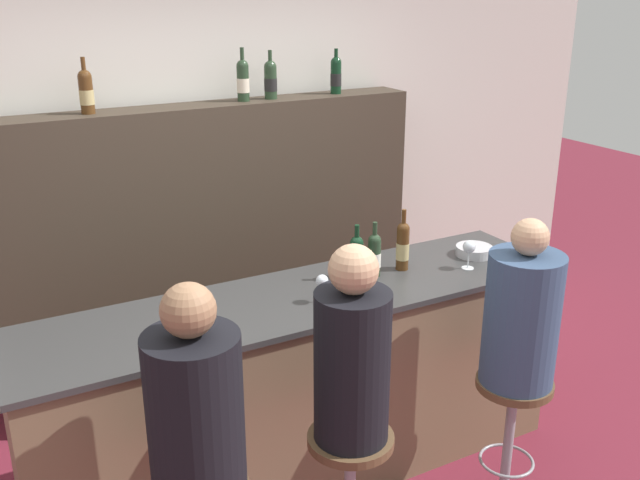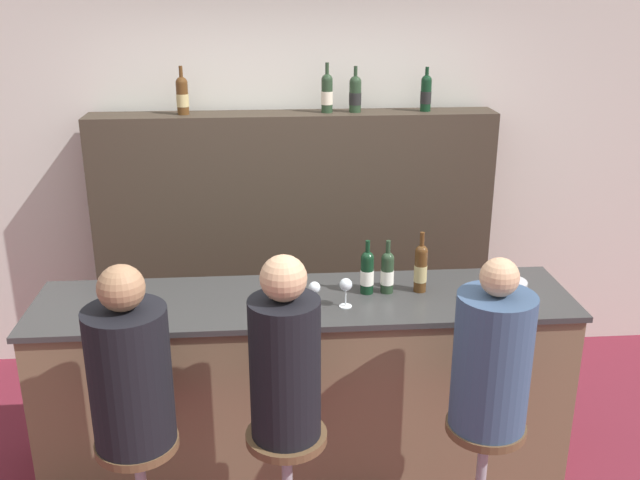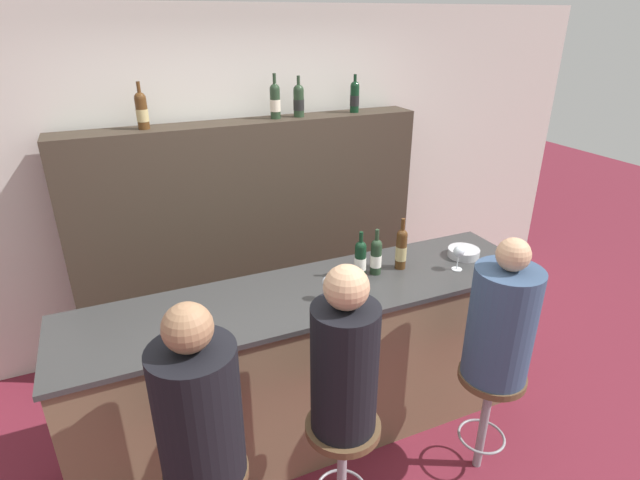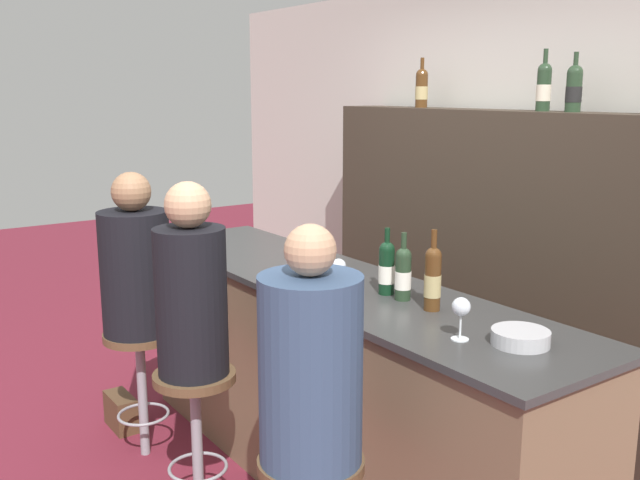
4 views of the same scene
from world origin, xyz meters
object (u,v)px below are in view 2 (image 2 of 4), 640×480
wine_bottle_backbar_1 (327,93)px  bar_stool_left (140,468)px  wine_glass_1 (346,286)px  bar_stool_middle (287,460)px  guest_seated_right (492,357)px  metal_bowl (508,286)px  guest_seated_middle (285,359)px  wine_bottle_backbar_2 (355,94)px  wine_glass_2 (488,281)px  wine_bottle_backbar_3 (426,93)px  guest_seated_left (130,369)px  wine_bottle_counter_1 (387,272)px  wine_bottle_counter_0 (367,272)px  wine_glass_0 (314,289)px  bar_stool_right (483,451)px  wine_bottle_backbar_0 (182,95)px  wine_bottle_counter_2 (421,268)px

wine_bottle_backbar_1 → bar_stool_left: wine_bottle_backbar_1 is taller
wine_glass_1 → bar_stool_middle: bearing=-120.5°
bar_stool_middle → guest_seated_right: (0.93, 0.00, 0.50)m
wine_bottle_backbar_1 → bar_stool_middle: wine_bottle_backbar_1 is taller
metal_bowl → guest_seated_middle: (-1.22, -0.69, -0.01)m
bar_stool_left → wine_bottle_backbar_1: bearing=61.5°
bar_stool_left → wine_bottle_backbar_2: bearing=57.3°
wine_bottle_backbar_2 → wine_glass_2: size_ratio=1.86×
wine_bottle_backbar_3 → guest_seated_left: 2.65m
guest_seated_right → wine_bottle_counter_1: bearing=116.3°
bar_stool_left → wine_bottle_counter_0: bearing=32.5°
wine_glass_0 → wine_glass_1: 0.16m
wine_bottle_backbar_1 → bar_stool_right: (0.58, -1.87, -1.41)m
wine_bottle_backbar_2 → guest_seated_middle: bearing=-105.8°
wine_bottle_backbar_0 → bar_stool_middle: (0.58, -1.87, -1.40)m
wine_bottle_counter_0 → wine_bottle_backbar_1: wine_bottle_backbar_1 is taller
wine_bottle_backbar_1 → bar_stool_middle: size_ratio=0.46×
wine_bottle_backbar_2 → bar_stool_right: size_ratio=0.42×
wine_glass_1 → bar_stool_middle: 0.90m
wine_bottle_counter_0 → wine_bottle_counter_1: wine_bottle_counter_0 is taller
wine_glass_0 → guest_seated_right: (0.76, -0.56, -0.11)m
wine_bottle_counter_1 → guest_seated_middle: bearing=-128.3°
wine_bottle_backbar_0 → wine_glass_1: bearing=-55.3°
wine_bottle_counter_0 → metal_bowl: bearing=-2.0°
wine_bottle_counter_1 → wine_bottle_backbar_1: bearing=101.1°
wine_bottle_counter_2 → wine_glass_0: (-0.58, -0.16, -0.03)m
wine_bottle_backbar_1 → wine_bottle_backbar_3: size_ratio=1.11×
wine_bottle_counter_0 → bar_stool_middle: size_ratio=0.43×
wine_bottle_backbar_1 → wine_glass_0: size_ratio=2.23×
guest_seated_left → guest_seated_middle: (0.67, 0.00, 0.02)m
guest_seated_middle → wine_bottle_counter_2: bearing=43.9°
guest_seated_middle → bar_stool_middle: bearing=0.0°
wine_glass_1 → bar_stool_left: size_ratio=0.22×
guest_seated_middle → bar_stool_right: size_ratio=1.24×
wine_glass_1 → metal_bowl: 0.91m
wine_bottle_counter_2 → wine_glass_2: wine_bottle_counter_2 is taller
wine_glass_0 → wine_bottle_counter_2: bearing=15.8°
bar_stool_right → wine_bottle_backbar_2: bearing=102.0°
wine_bottle_backbar_0 → bar_stool_left: (-0.09, -1.87, -1.40)m
wine_bottle_backbar_3 → wine_bottle_backbar_0: bearing=180.0°
wine_bottle_backbar_1 → bar_stool_left: size_ratio=0.46×
wine_bottle_backbar_1 → guest_seated_right: (0.58, -1.87, -0.91)m
wine_bottle_counter_2 → guest_seated_right: guest_seated_right is taller
bar_stool_left → guest_seated_left: guest_seated_left is taller
wine_bottle_counter_2 → wine_glass_2: bearing=-27.4°
wine_glass_1 → bar_stool_right: wine_glass_1 is taller
wine_bottle_counter_1 → wine_bottle_backbar_0: bearing=135.0°
wine_bottle_counter_2 → guest_seated_right: (0.18, -0.72, -0.14)m
wine_bottle_backbar_3 → wine_glass_2: bearing=-86.8°
guest_seated_right → guest_seated_middle: bearing=180.0°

